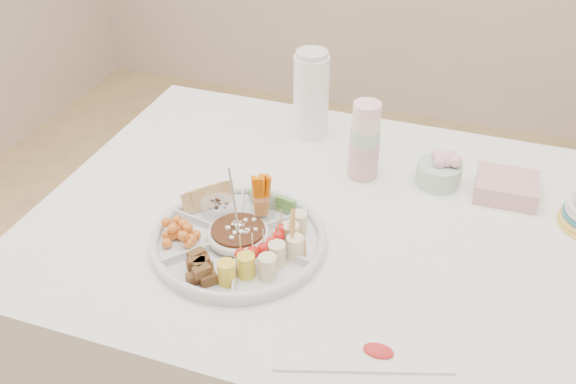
% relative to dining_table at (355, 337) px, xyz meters
% --- Properties ---
extents(dining_table, '(1.52, 1.02, 0.76)m').
position_rel_dining_table_xyz_m(dining_table, '(0.00, 0.00, 0.00)').
color(dining_table, white).
rests_on(dining_table, floor).
extents(party_tray, '(0.45, 0.45, 0.04)m').
position_rel_dining_table_xyz_m(party_tray, '(-0.24, -0.16, 0.40)').
color(party_tray, white).
rests_on(party_tray, dining_table).
extents(bean_dip, '(0.14, 0.14, 0.04)m').
position_rel_dining_table_xyz_m(bean_dip, '(-0.24, -0.16, 0.41)').
color(bean_dip, brown).
rests_on(bean_dip, party_tray).
extents(tortillas, '(0.11, 0.11, 0.06)m').
position_rel_dining_table_xyz_m(tortillas, '(-0.12, -0.12, 0.42)').
color(tortillas, '#9E7646').
rests_on(tortillas, party_tray).
extents(carrot_cucumber, '(0.14, 0.14, 0.11)m').
position_rel_dining_table_xyz_m(carrot_cucumber, '(-0.22, -0.04, 0.44)').
color(carrot_cucumber, '#DB6200').
rests_on(carrot_cucumber, party_tray).
extents(pita_raisins, '(0.13, 0.13, 0.06)m').
position_rel_dining_table_xyz_m(pita_raisins, '(-0.34, -0.08, 0.42)').
color(pita_raisins, '#B28447').
rests_on(pita_raisins, party_tray).
extents(cherries, '(0.12, 0.12, 0.04)m').
position_rel_dining_table_xyz_m(cherries, '(-0.37, -0.21, 0.42)').
color(cherries, orange).
rests_on(cherries, party_tray).
extents(granola_chunks, '(0.11, 0.11, 0.04)m').
position_rel_dining_table_xyz_m(granola_chunks, '(-0.27, -0.29, 0.42)').
color(granola_chunks, '#412918').
rests_on(granola_chunks, party_tray).
extents(banana_tomato, '(0.14, 0.14, 0.10)m').
position_rel_dining_table_xyz_m(banana_tomato, '(-0.15, -0.25, 0.44)').
color(banana_tomato, tan).
rests_on(banana_tomato, party_tray).
extents(cup_stack, '(0.08, 0.08, 0.21)m').
position_rel_dining_table_xyz_m(cup_stack, '(-0.05, 0.20, 0.49)').
color(cup_stack, beige).
rests_on(cup_stack, dining_table).
extents(thermos, '(0.12, 0.12, 0.25)m').
position_rel_dining_table_xyz_m(thermos, '(-0.24, 0.36, 0.51)').
color(thermos, white).
rests_on(thermos, dining_table).
extents(flower_bowl, '(0.13, 0.13, 0.08)m').
position_rel_dining_table_xyz_m(flower_bowl, '(0.13, 0.23, 0.42)').
color(flower_bowl, '#7EB695').
rests_on(flower_bowl, dining_table).
extents(napkin_stack, '(0.15, 0.13, 0.05)m').
position_rel_dining_table_xyz_m(napkin_stack, '(0.30, 0.23, 0.40)').
color(napkin_stack, '#D99F9E').
rests_on(napkin_stack, dining_table).
extents(placemat, '(0.34, 0.20, 0.01)m').
position_rel_dining_table_xyz_m(placemat, '(0.08, -0.37, 0.38)').
color(placemat, silver).
rests_on(placemat, dining_table).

